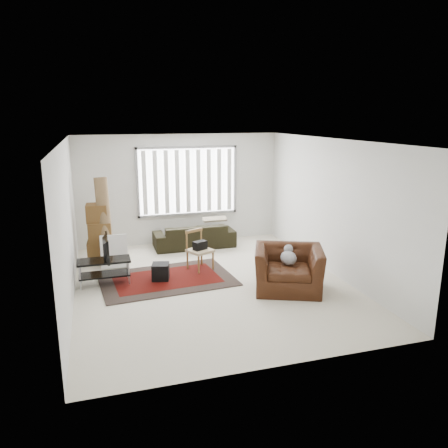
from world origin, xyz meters
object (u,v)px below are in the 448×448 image
object	(u,v)px
sofa	(194,232)
armchair	(288,266)
tv_stand	(104,267)
side_chair	(199,248)
moving_boxes	(99,235)

from	to	relation	value
sofa	armchair	xyz separation A→B (m)	(1.05, -3.12, 0.08)
tv_stand	armchair	distance (m)	3.46
tv_stand	side_chair	distance (m)	1.94
moving_boxes	armchair	xyz separation A→B (m)	(3.27, -2.61, -0.15)
tv_stand	sofa	size ratio (longest dim) A/B	0.50
moving_boxes	armchair	world-z (taller)	moving_boxes
tv_stand	armchair	xyz separation A→B (m)	(3.23, -1.23, 0.10)
sofa	armchair	size ratio (longest dim) A/B	1.27
sofa	armchair	bearing A→B (deg)	108.49
sofa	side_chair	world-z (taller)	side_chair
tv_stand	sofa	world-z (taller)	sofa
armchair	moving_boxes	bearing A→B (deg)	163.72
armchair	sofa	bearing A→B (deg)	130.90
moving_boxes	sofa	world-z (taller)	moving_boxes
side_chair	armchair	distance (m)	1.99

